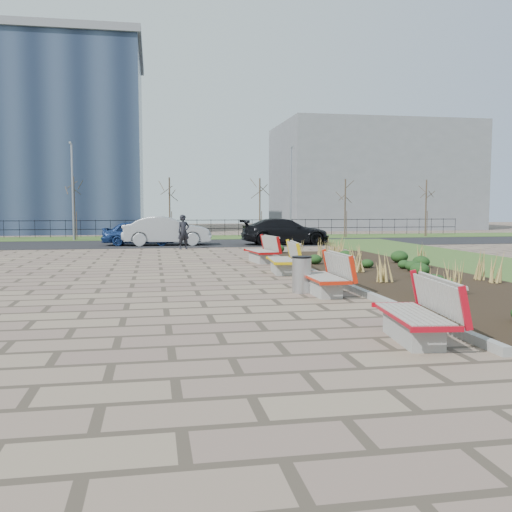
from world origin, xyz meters
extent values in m
plane|color=#7A6954|center=(0.00, 0.00, 0.00)|extent=(120.00, 120.00, 0.00)
cube|color=black|center=(6.25, 5.00, 0.05)|extent=(4.50, 18.00, 0.10)
cube|color=gray|center=(3.92, 5.00, 0.07)|extent=(0.16, 18.00, 0.15)
cube|color=#33511E|center=(0.00, 28.00, 0.02)|extent=(80.00, 5.00, 0.04)
cube|color=black|center=(0.00, 22.00, 0.01)|extent=(80.00, 7.00, 0.02)
cylinder|color=#B2B2B7|center=(2.58, 2.51, 0.45)|extent=(0.48, 0.48, 0.90)
imported|color=black|center=(0.43, 17.66, 0.87)|extent=(0.75, 0.63, 1.74)
imported|color=navy|center=(-1.84, 20.76, 0.70)|extent=(4.12, 2.02, 1.35)
imported|color=#939599|center=(-0.34, 20.56, 0.81)|extent=(4.85, 1.76, 1.59)
imported|color=black|center=(6.26, 20.11, 0.75)|extent=(5.02, 2.07, 1.45)
cube|color=slate|center=(20.00, 42.00, 5.00)|extent=(18.00, 12.00, 10.00)
camera|label=1|loc=(-1.07, -11.26, 2.17)|focal=40.00mm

